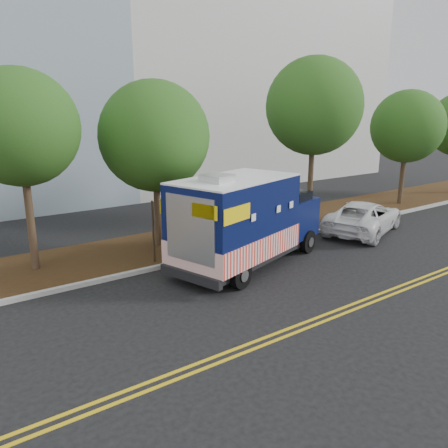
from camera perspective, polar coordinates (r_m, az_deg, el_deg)
ground at (r=15.65m, az=0.89°, el=-5.79°), size 120.00×120.00×0.00m
curb at (r=16.71m, az=-1.94°, el=-4.16°), size 120.00×0.18×0.15m
mulch_strip at (r=18.41m, az=-5.52°, el=-2.40°), size 120.00×4.00×0.15m
centerline_near at (r=12.62m, az=13.09°, el=-11.46°), size 120.00×0.10×0.01m
centerline_far at (r=12.47m, az=13.96°, el=-11.84°), size 120.00×0.10×0.01m
tree_a at (r=15.70m, az=-25.13°, el=11.30°), size 3.78×3.78×6.82m
tree_b at (r=17.21m, az=-9.07°, el=11.21°), size 4.24×4.24×6.60m
tree_c at (r=21.97m, az=11.69°, el=14.80°), size 4.63×4.63×7.93m
tree_d at (r=27.03m, az=22.82°, el=11.65°), size 4.03×4.03×6.56m
sign_post at (r=15.75m, az=-9.20°, el=-1.25°), size 0.06×0.06×2.40m
food_truck at (r=15.45m, az=2.69°, el=0.10°), size 7.03×4.22×3.50m
white_car at (r=20.95m, az=17.79°, el=0.89°), size 5.65×3.99×1.43m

